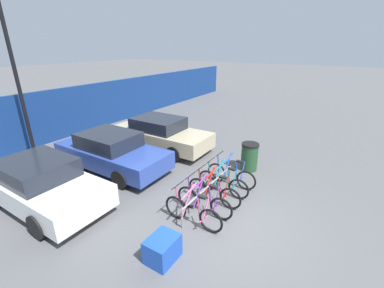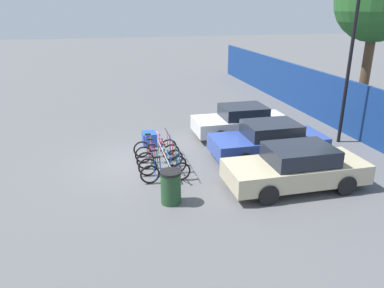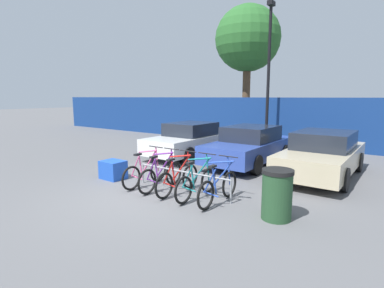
# 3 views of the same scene
# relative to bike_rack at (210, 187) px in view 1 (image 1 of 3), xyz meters

# --- Properties ---
(ground_plane) EXTENTS (120.00, 120.00, 0.00)m
(ground_plane) POSITION_rel_bike_rack_xyz_m (-0.61, -0.68, -0.47)
(ground_plane) COLOR #59595B
(hoarding_wall) EXTENTS (36.00, 0.16, 2.42)m
(hoarding_wall) POSITION_rel_bike_rack_xyz_m (-0.61, 8.82, 0.74)
(hoarding_wall) COLOR navy
(hoarding_wall) RESTS_ON ground
(bike_rack) EXTENTS (2.91, 0.04, 0.57)m
(bike_rack) POSITION_rel_bike_rack_xyz_m (0.00, 0.00, 0.00)
(bike_rack) COLOR gray
(bike_rack) RESTS_ON ground
(bicycle_pink) EXTENTS (0.68, 1.71, 1.05)m
(bicycle_pink) POSITION_rel_bike_rack_xyz_m (-1.18, -0.15, -0.10)
(bicycle_pink) COLOR black
(bicycle_pink) RESTS_ON ground
(bicycle_purple) EXTENTS (0.68, 1.71, 1.05)m
(bicycle_purple) POSITION_rel_bike_rack_xyz_m (-0.60, -0.15, -0.10)
(bicycle_purple) COLOR black
(bicycle_purple) RESTS_ON ground
(bicycle_red) EXTENTS (0.68, 1.71, 1.05)m
(bicycle_red) POSITION_rel_bike_rack_xyz_m (-0.03, -0.15, -0.10)
(bicycle_red) COLOR black
(bicycle_red) RESTS_ON ground
(bicycle_teal) EXTENTS (0.68, 1.71, 1.05)m
(bicycle_teal) POSITION_rel_bike_rack_xyz_m (0.57, -0.15, -0.10)
(bicycle_teal) COLOR black
(bicycle_teal) RESTS_ON ground
(bicycle_blue) EXTENTS (0.68, 1.71, 1.05)m
(bicycle_blue) POSITION_rel_bike_rack_xyz_m (1.18, -0.15, -0.10)
(bicycle_blue) COLOR black
(bicycle_blue) RESTS_ON ground
(car_white) EXTENTS (1.91, 4.19, 1.40)m
(car_white) POSITION_rel_bike_rack_xyz_m (-2.70, 3.96, 0.22)
(car_white) COLOR silver
(car_white) RESTS_ON ground
(car_blue) EXTENTS (1.91, 4.37, 1.40)m
(car_blue) POSITION_rel_bike_rack_xyz_m (-0.03, 4.08, 0.22)
(car_blue) COLOR #2D479E
(car_blue) RESTS_ON ground
(car_beige) EXTENTS (1.91, 4.51, 1.40)m
(car_beige) POSITION_rel_bike_rack_xyz_m (2.53, 3.87, 0.22)
(car_beige) COLOR #C1B28E
(car_beige) RESTS_ON ground
(lamp_post) EXTENTS (0.24, 0.44, 6.75)m
(lamp_post) POSITION_rel_bike_rack_xyz_m (-0.95, 7.83, 3.26)
(lamp_post) COLOR black
(lamp_post) RESTS_ON ground
(trash_bin) EXTENTS (0.63, 0.63, 1.03)m
(trash_bin) POSITION_rel_bike_rack_xyz_m (2.61, -0.24, 0.05)
(trash_bin) COLOR #234728
(trash_bin) RESTS_ON ground
(cargo_crate) EXTENTS (0.70, 0.56, 0.55)m
(cargo_crate) POSITION_rel_bike_rack_xyz_m (-2.49, -0.21, -0.20)
(cargo_crate) COLOR blue
(cargo_crate) RESTS_ON ground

